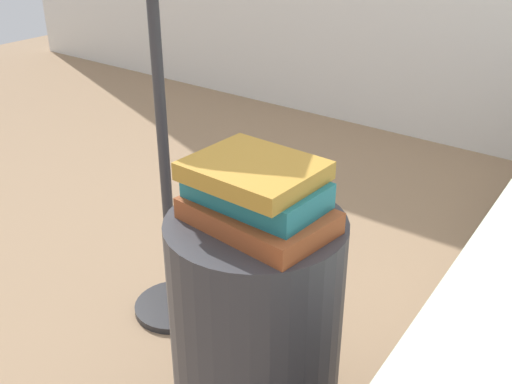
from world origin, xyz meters
TOP-DOWN VIEW (x-y plane):
  - side_table at (0.00, 0.00)m, footprint 0.37×0.37m
  - book_rust at (0.01, -0.01)m, footprint 0.30×0.21m
  - book_teal at (-0.00, -0.00)m, footprint 0.27×0.17m
  - book_ochre at (0.00, -0.01)m, footprint 0.24×0.21m

SIDE VIEW (x-z plane):
  - side_table at x=0.00m, z-range 0.00..0.55m
  - book_rust at x=0.01m, z-range 0.55..0.59m
  - book_teal at x=0.00m, z-range 0.59..0.65m
  - book_ochre at x=0.00m, z-range 0.65..0.68m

